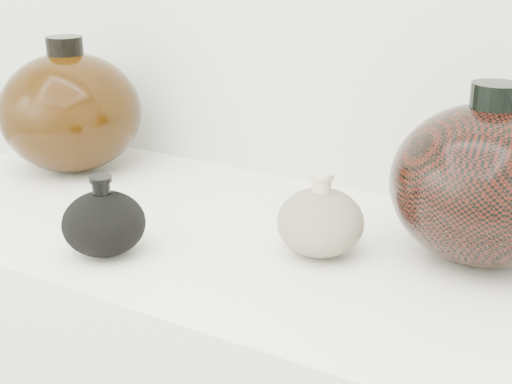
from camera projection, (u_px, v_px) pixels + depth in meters
The scene contains 4 objects.
black_gourd_vase at pixel (104, 223), 0.94m from camera, with size 0.13×0.13×0.11m.
cream_gourd_vase at pixel (320, 221), 0.94m from camera, with size 0.12×0.12×0.11m.
left_round_pot at pixel (71, 112), 1.26m from camera, with size 0.32×0.32×0.24m.
right_round_pot at pixel (486, 183), 0.91m from camera, with size 0.24×0.24×0.23m.
Camera 1 is at (0.50, 0.16, 1.31)m, focal length 50.00 mm.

